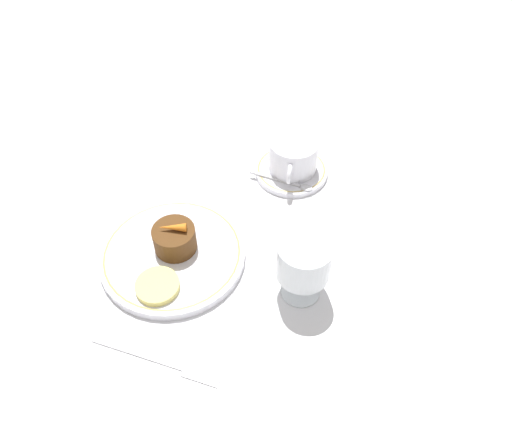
% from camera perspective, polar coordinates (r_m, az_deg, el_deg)
% --- Properties ---
extents(ground_plane, '(3.00, 3.00, 0.00)m').
position_cam_1_polar(ground_plane, '(0.77, -8.18, -5.46)').
color(ground_plane, white).
extents(dinner_plate, '(0.22, 0.22, 0.01)m').
position_cam_1_polar(dinner_plate, '(0.78, -9.51, -3.96)').
color(dinner_plate, white).
rests_on(dinner_plate, ground_plane).
extents(saucer, '(0.13, 0.13, 0.01)m').
position_cam_1_polar(saucer, '(0.90, 4.05, 5.66)').
color(saucer, white).
rests_on(saucer, ground_plane).
extents(coffee_cup, '(0.11, 0.09, 0.06)m').
position_cam_1_polar(coffee_cup, '(0.88, 4.27, 7.38)').
color(coffee_cup, white).
rests_on(coffee_cup, saucer).
extents(spoon, '(0.03, 0.12, 0.00)m').
position_cam_1_polar(spoon, '(0.87, 3.66, 4.24)').
color(spoon, silver).
rests_on(spoon, saucer).
extents(wine_glass, '(0.08, 0.08, 0.11)m').
position_cam_1_polar(wine_glass, '(0.68, 5.47, -4.90)').
color(wine_glass, silver).
rests_on(wine_glass, ground_plane).
extents(fork, '(0.04, 0.18, 0.01)m').
position_cam_1_polar(fork, '(0.69, -9.82, -15.89)').
color(fork, silver).
rests_on(fork, ground_plane).
extents(dessert_cake, '(0.07, 0.07, 0.04)m').
position_cam_1_polar(dessert_cake, '(0.76, -9.29, -2.19)').
color(dessert_cake, '#563314').
rests_on(dessert_cake, dinner_plate).
extents(carrot_garnish, '(0.02, 0.04, 0.01)m').
position_cam_1_polar(carrot_garnish, '(0.74, -9.53, -0.90)').
color(carrot_garnish, orange).
rests_on(carrot_garnish, dessert_cake).
extents(pineapple_slice, '(0.06, 0.06, 0.01)m').
position_cam_1_polar(pineapple_slice, '(0.73, -11.19, -7.46)').
color(pineapple_slice, '#EFE075').
rests_on(pineapple_slice, dinner_plate).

